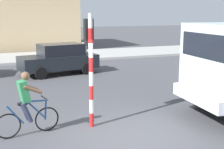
% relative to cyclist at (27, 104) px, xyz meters
% --- Properties ---
extents(ground_plane, '(120.00, 120.00, 0.00)m').
position_rel_cyclist_xyz_m(ground_plane, '(2.25, -1.25, -0.86)').
color(ground_plane, '#4C4C51').
extents(sidewalk_far, '(80.00, 5.00, 0.16)m').
position_rel_cyclist_xyz_m(sidewalk_far, '(2.25, 14.16, -0.78)').
color(sidewalk_far, '#ADADA8').
rests_on(sidewalk_far, ground).
extents(cyclist, '(1.71, 0.55, 1.72)m').
position_rel_cyclist_xyz_m(cyclist, '(0.00, 0.00, 0.00)').
color(cyclist, black).
rests_on(cyclist, ground).
extents(traffic_light_pole, '(0.24, 0.43, 3.20)m').
position_rel_cyclist_xyz_m(traffic_light_pole, '(1.78, 0.06, 1.20)').
color(traffic_light_pole, red).
rests_on(traffic_light_pole, ground).
extents(car_red_near, '(4.22, 2.35, 1.60)m').
position_rel_cyclist_xyz_m(car_red_near, '(2.52, 7.95, -0.05)').
color(car_red_near, '#1E2328').
rests_on(car_red_near, ground).
extents(pedestrian_near_kerb, '(0.34, 0.22, 1.62)m').
position_rel_cyclist_xyz_m(pedestrian_near_kerb, '(3.90, 8.17, -0.02)').
color(pedestrian_near_kerb, '#2D334C').
rests_on(pedestrian_near_kerb, ground).
extents(building_mid_block, '(10.95, 8.15, 5.03)m').
position_rel_cyclist_xyz_m(building_mid_block, '(0.99, 21.41, 1.65)').
color(building_mid_block, '#D1B284').
rests_on(building_mid_block, ground).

